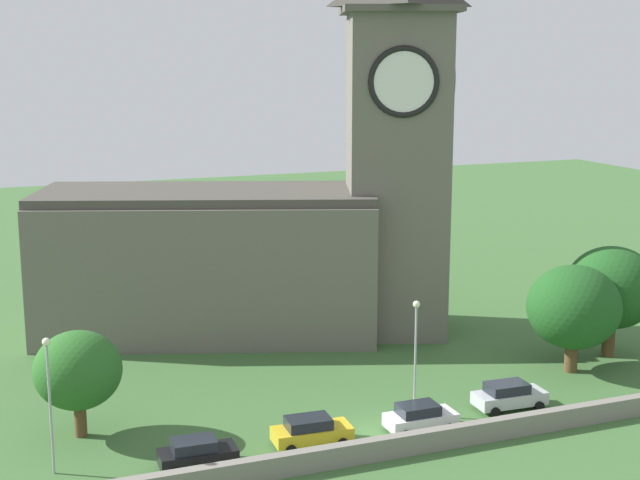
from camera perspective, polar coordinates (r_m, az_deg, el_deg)
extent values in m
plane|color=#3D6633|center=(69.49, -1.61, -7.15)|extent=(200.00, 200.00, 0.00)
cube|color=#666056|center=(74.49, -6.93, -1.60)|extent=(28.50, 19.39, 10.89)
cube|color=#47433C|center=(73.40, -7.04, 2.81)|extent=(28.20, 18.54, 0.70)
cube|color=#666056|center=(73.35, 4.73, 3.89)|extent=(9.66, 9.66, 25.11)
cube|color=#4F4B43|center=(72.78, 4.90, 13.93)|extent=(11.21, 11.21, 0.50)
cylinder|color=white|center=(68.93, 5.19, 9.68)|extent=(4.59, 1.74, 4.84)
torus|color=black|center=(68.93, 5.19, 9.68)|extent=(5.11, 2.19, 5.27)
cylinder|color=white|center=(73.27, 7.85, 9.73)|extent=(1.74, 4.59, 4.84)
torus|color=black|center=(73.27, 7.85, 9.73)|extent=(2.19, 5.11, 5.27)
cube|color=gray|center=(53.37, 5.29, -12.42)|extent=(43.76, 0.70, 1.24)
cube|color=black|center=(52.01, -7.54, -13.05)|extent=(4.29, 1.99, 0.77)
cube|color=#1E232B|center=(51.70, -7.79, -12.38)|extent=(2.42, 1.70, 0.61)
cylinder|color=black|center=(53.27, -6.19, -12.86)|extent=(0.62, 0.35, 0.61)
cylinder|color=black|center=(51.64, -5.70, -13.67)|extent=(0.62, 0.35, 0.61)
cylinder|color=black|center=(52.76, -9.31, -13.20)|extent=(0.62, 0.35, 0.61)
cylinder|color=black|center=(51.11, -8.93, -14.03)|extent=(0.62, 0.35, 0.61)
cube|color=gold|center=(54.29, -0.49, -11.84)|extent=(4.63, 2.13, 0.78)
cube|color=#1E232B|center=(53.96, -0.73, -11.19)|extent=(2.62, 1.80, 0.62)
cylinder|color=black|center=(55.72, 0.74, -11.65)|extent=(0.64, 0.37, 0.63)
cylinder|color=black|center=(54.08, 1.41, -12.40)|extent=(0.64, 0.37, 0.63)
cylinder|color=black|center=(54.87, -2.37, -12.04)|extent=(0.64, 0.37, 0.63)
cylinder|color=black|center=(53.21, -1.79, -12.82)|extent=(0.64, 0.37, 0.63)
cube|color=silver|center=(56.54, 6.23, -10.94)|extent=(4.28, 1.93, 0.77)
cube|color=#1E232B|center=(56.19, 6.05, -10.33)|extent=(2.40, 1.69, 0.61)
cylinder|color=black|center=(58.09, 7.10, -10.75)|extent=(0.62, 0.35, 0.62)
cylinder|color=black|center=(56.56, 8.00, -11.41)|extent=(0.62, 0.35, 0.62)
cylinder|color=black|center=(56.88, 4.46, -11.19)|extent=(0.62, 0.35, 0.62)
cylinder|color=black|center=(55.32, 5.31, -11.88)|extent=(0.62, 0.35, 0.62)
cube|color=silver|center=(60.68, 11.60, -9.51)|extent=(4.67, 2.07, 0.79)
cube|color=#1E232B|center=(60.32, 11.44, -8.91)|extent=(2.64, 1.77, 0.63)
cylinder|color=black|center=(62.34, 12.40, -9.35)|extent=(0.64, 0.37, 0.63)
cylinder|color=black|center=(60.85, 13.33, -9.92)|extent=(0.64, 0.37, 0.63)
cylinder|color=black|center=(60.84, 9.84, -9.78)|extent=(0.64, 0.37, 0.63)
cylinder|color=black|center=(59.32, 10.73, -10.38)|extent=(0.64, 0.37, 0.63)
cylinder|color=#9EA0A5|center=(51.82, -16.27, -10.06)|extent=(0.14, 0.14, 7.17)
sphere|color=#F4EFCC|center=(50.58, -16.52, -6.04)|extent=(0.44, 0.44, 0.44)
cylinder|color=#9EA0A5|center=(57.76, 5.89, -7.50)|extent=(0.14, 0.14, 6.95)
sphere|color=#F4EFCC|center=(56.67, 5.97, -3.96)|extent=(0.44, 0.44, 0.44)
cylinder|color=brown|center=(72.34, 17.35, -5.79)|extent=(0.94, 0.94, 2.74)
ellipsoid|color=#1E511E|center=(71.31, 17.54, -2.80)|extent=(6.75, 6.75, 6.07)
cylinder|color=brown|center=(68.27, 15.21, -6.91)|extent=(0.92, 0.92, 2.27)
ellipsoid|color=#1E511E|center=(67.25, 15.37, -4.00)|extent=(6.57, 6.57, 5.91)
cylinder|color=brown|center=(57.13, -14.54, -10.61)|extent=(0.72, 0.72, 2.16)
ellipsoid|color=#286023|center=(56.09, -14.70, -7.76)|extent=(5.13, 5.13, 4.62)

